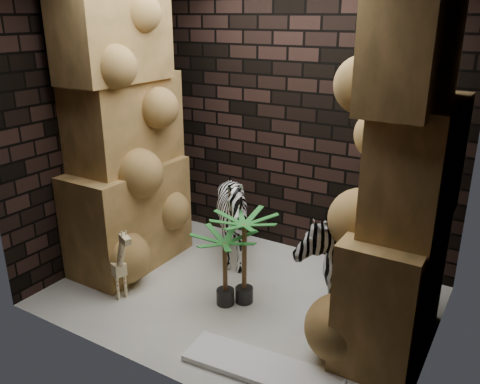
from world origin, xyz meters
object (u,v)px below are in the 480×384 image
Objects in this scene: zebra_right at (332,243)px; palm_front at (244,259)px; giraffe_toy at (114,258)px; surfboard at (277,372)px; zebra_left at (233,222)px; palm_back at (225,269)px.

zebra_right is 1.44× the size of palm_front.
palm_front is (1.13, 0.53, 0.06)m from giraffe_toy.
palm_front is at bearing 129.46° from surfboard.
surfboard is at bearing 12.62° from giraffe_toy.
giraffe_toy is at bearing -173.68° from zebra_right.
zebra_left reaches higher than surfboard.
zebra_left is at bearing 150.04° from zebra_right.
palm_front is at bearing -173.23° from zebra_right.
zebra_left is 0.75× the size of surfboard.
zebra_left is 1.40× the size of giraffe_toy.
zebra_right is 1.18× the size of zebra_left.
zebra_right reaches higher than palm_back.
zebra_right is at bearing 86.07° from surfboard.
palm_back is (-0.85, -0.47, -0.28)m from zebra_right.
palm_back is (-0.13, -0.12, -0.08)m from palm_front.
palm_back is 0.50× the size of surfboard.
palm_front is 0.61× the size of surfboard.
giraffe_toy is at bearing -154.81° from palm_front.
zebra_right is 1.26m from surfboard.
zebra_left reaches higher than palm_back.
giraffe_toy is 1.07× the size of palm_back.
zebra_right is 2.06m from giraffe_toy.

